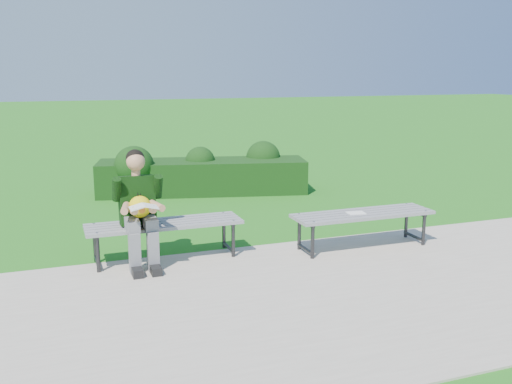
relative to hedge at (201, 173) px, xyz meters
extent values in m
plane|color=#367C1E|center=(-0.14, -3.49, -0.37)|extent=(80.00, 80.00, 0.00)
cube|color=#A8A38C|center=(-0.14, -5.24, -0.36)|extent=(30.00, 3.50, 0.02)
cube|color=#104210|center=(0.03, -0.01, -0.07)|extent=(3.87, 1.77, 0.60)
sphere|color=#104210|center=(-1.21, -0.02, 0.20)|extent=(0.84, 0.84, 0.70)
sphere|color=#104210|center=(0.01, 0.08, 0.20)|extent=(0.65, 0.65, 0.54)
sphere|color=#104210|center=(1.25, 0.06, 0.20)|extent=(0.79, 0.79, 0.66)
cube|color=slate|center=(-1.38, -3.83, 0.08)|extent=(1.80, 0.08, 0.04)
cube|color=slate|center=(-1.38, -3.73, 0.08)|extent=(1.80, 0.08, 0.04)
cube|color=slate|center=(-1.38, -3.63, 0.08)|extent=(1.80, 0.09, 0.04)
cube|color=slate|center=(-1.38, -3.52, 0.08)|extent=(1.80, 0.09, 0.04)
cube|color=slate|center=(-1.38, -3.42, 0.08)|extent=(1.80, 0.09, 0.04)
cylinder|color=#2D2D30|center=(-2.16, -3.82, -0.15)|extent=(0.04, 0.04, 0.41)
cylinder|color=#2D2D30|center=(-2.16, -3.44, -0.15)|extent=(0.04, 0.04, 0.41)
cylinder|color=#2D2D30|center=(-2.16, -3.63, 0.03)|extent=(0.04, 0.42, 0.04)
cylinder|color=#2D2D30|center=(-2.16, -3.63, -0.29)|extent=(0.04, 0.42, 0.04)
cylinder|color=gray|center=(-2.16, -3.83, 0.10)|extent=(0.02, 0.02, 0.01)
cylinder|color=gray|center=(-2.16, -3.42, 0.10)|extent=(0.02, 0.02, 0.01)
cylinder|color=#2D2D30|center=(-0.60, -3.82, -0.15)|extent=(0.04, 0.04, 0.41)
cylinder|color=#2D2D30|center=(-0.60, -3.44, -0.15)|extent=(0.04, 0.04, 0.41)
cylinder|color=#2D2D30|center=(-0.60, -3.63, 0.03)|extent=(0.04, 0.42, 0.04)
cylinder|color=#2D2D30|center=(-0.60, -3.63, -0.29)|extent=(0.04, 0.42, 0.04)
cylinder|color=gray|center=(-0.60, -3.83, 0.10)|extent=(0.02, 0.02, 0.01)
cylinder|color=gray|center=(-0.60, -3.42, 0.10)|extent=(0.02, 0.02, 0.01)
cube|color=slate|center=(1.03, -4.22, 0.08)|extent=(1.80, 0.08, 0.04)
cube|color=slate|center=(1.03, -4.11, 0.08)|extent=(1.80, 0.08, 0.04)
cube|color=slate|center=(1.03, -4.01, 0.08)|extent=(1.80, 0.08, 0.04)
cube|color=slate|center=(1.03, -3.91, 0.08)|extent=(1.80, 0.08, 0.04)
cube|color=slate|center=(1.03, -3.80, 0.08)|extent=(1.80, 0.08, 0.04)
cylinder|color=#2D2D30|center=(0.25, -4.20, -0.15)|extent=(0.04, 0.04, 0.41)
cylinder|color=#2D2D30|center=(0.25, -3.82, -0.15)|extent=(0.04, 0.04, 0.41)
cylinder|color=#2D2D30|center=(0.25, -4.01, 0.03)|extent=(0.04, 0.42, 0.04)
cylinder|color=#2D2D30|center=(0.25, -4.01, -0.29)|extent=(0.04, 0.42, 0.04)
cylinder|color=gray|center=(0.25, -4.22, 0.10)|extent=(0.02, 0.02, 0.01)
cylinder|color=gray|center=(0.25, -3.80, 0.10)|extent=(0.02, 0.02, 0.01)
cylinder|color=#2D2D30|center=(1.81, -4.20, -0.15)|extent=(0.04, 0.04, 0.41)
cylinder|color=#2D2D30|center=(1.81, -3.82, -0.15)|extent=(0.04, 0.04, 0.41)
cylinder|color=#2D2D30|center=(1.81, -4.01, 0.03)|extent=(0.04, 0.42, 0.04)
cylinder|color=#2D2D30|center=(1.81, -4.01, -0.29)|extent=(0.04, 0.42, 0.04)
cylinder|color=gray|center=(1.81, -4.22, 0.10)|extent=(0.02, 0.02, 0.01)
cylinder|color=gray|center=(1.81, -3.80, 0.10)|extent=(0.02, 0.02, 0.01)
cube|color=slate|center=(-1.78, -3.79, 0.16)|extent=(0.14, 0.42, 0.13)
cube|color=slate|center=(-1.58, -3.79, 0.16)|extent=(0.14, 0.42, 0.13)
cube|color=slate|center=(-1.78, -3.97, -0.13)|extent=(0.12, 0.13, 0.45)
cube|color=slate|center=(-1.58, -3.97, -0.13)|extent=(0.12, 0.13, 0.45)
cube|color=black|center=(-1.78, -4.07, -0.31)|extent=(0.11, 0.26, 0.09)
cube|color=black|center=(-1.58, -4.07, -0.31)|extent=(0.11, 0.26, 0.09)
cube|color=black|center=(-1.68, -3.59, 0.38)|extent=(0.40, 0.30, 0.59)
cylinder|color=tan|center=(-1.68, -3.61, 0.70)|extent=(0.10, 0.10, 0.08)
sphere|color=tan|center=(-1.68, -3.63, 0.83)|extent=(0.21, 0.21, 0.21)
sphere|color=black|center=(-1.68, -3.60, 0.86)|extent=(0.21, 0.21, 0.21)
cylinder|color=black|center=(-1.91, -3.69, 0.54)|extent=(0.10, 0.21, 0.30)
cylinder|color=black|center=(-1.45, -3.69, 0.54)|extent=(0.10, 0.21, 0.30)
cylinder|color=tan|center=(-1.85, -3.91, 0.37)|extent=(0.14, 0.31, 0.08)
cylinder|color=tan|center=(-1.51, -3.91, 0.37)|extent=(0.14, 0.31, 0.08)
sphere|color=tan|center=(-1.78, -4.07, 0.37)|extent=(0.09, 0.09, 0.09)
sphere|color=tan|center=(-1.58, -4.07, 0.37)|extent=(0.09, 0.09, 0.09)
sphere|color=gold|center=(-1.68, -3.81, 0.35)|extent=(0.25, 0.25, 0.25)
cone|color=orange|center=(-1.68, -3.92, 0.34)|extent=(0.07, 0.07, 0.07)
cone|color=black|center=(-1.70, -3.80, 0.48)|extent=(0.03, 0.05, 0.08)
cone|color=black|center=(-1.67, -3.79, 0.47)|extent=(0.03, 0.04, 0.07)
sphere|color=white|center=(-1.73, -3.90, 0.38)|extent=(0.05, 0.05, 0.05)
sphere|color=white|center=(-1.64, -3.90, 0.38)|extent=(0.05, 0.05, 0.05)
cube|color=white|center=(-1.76, -4.09, 0.41)|extent=(0.15, 0.20, 0.05)
cube|color=white|center=(-1.61, -4.09, 0.41)|extent=(0.15, 0.20, 0.05)
cube|color=white|center=(0.93, -4.01, 0.10)|extent=(0.24, 0.19, 0.01)
camera|label=1|loc=(-2.58, -10.02, 1.81)|focal=40.00mm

